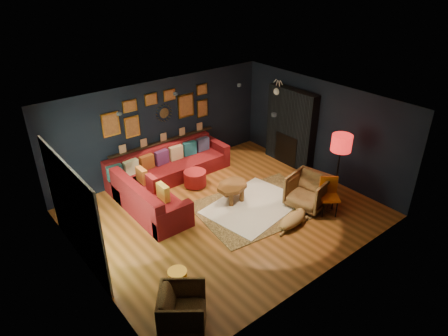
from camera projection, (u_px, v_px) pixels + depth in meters
floor at (225, 213)px, 9.43m from camera, size 6.50×6.50×0.00m
room_walls at (226, 153)px, 8.68m from camera, size 6.50×6.50×6.50m
sectional at (162, 180)px, 10.18m from camera, size 3.41×2.69×0.86m
ledge at (164, 141)px, 10.84m from camera, size 3.20×0.12×0.04m
gallery_wall at (160, 110)px, 10.44m from camera, size 3.15×0.04×1.02m
sunburst_mirror at (164, 113)px, 10.55m from camera, size 0.47×0.16×0.47m
fireplace at (291, 130)px, 11.27m from camera, size 0.31×1.60×2.20m
deer_head at (281, 90)px, 11.16m from camera, size 0.50×0.28×0.45m
sliding_door at (74, 212)px, 7.54m from camera, size 0.06×2.80×2.20m
ceiling_spots at (203, 101)px, 8.77m from camera, size 3.30×2.50×0.06m
shag_rug at (254, 206)px, 9.68m from camera, size 2.48×1.98×0.03m
leopard_rug at (259, 207)px, 9.66m from camera, size 3.17×2.44×0.02m
coffee_table at (232, 188)px, 9.71m from camera, size 1.07×0.93×0.45m
pouf at (195, 178)px, 10.45m from camera, size 0.59×0.59×0.39m
armchair_left at (182, 307)px, 6.43m from camera, size 1.00×1.01×0.76m
armchair_right at (308, 190)px, 9.50m from camera, size 0.99×1.03×0.90m
gold_stool at (178, 280)px, 7.17m from camera, size 0.35×0.35×0.44m
orange_chair at (329, 192)px, 9.25m from camera, size 0.59×0.59×0.89m
floor_lamp at (341, 146)px, 9.29m from camera, size 0.48×0.48×1.74m
dog at (293, 218)px, 8.92m from camera, size 1.21×0.74×0.36m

